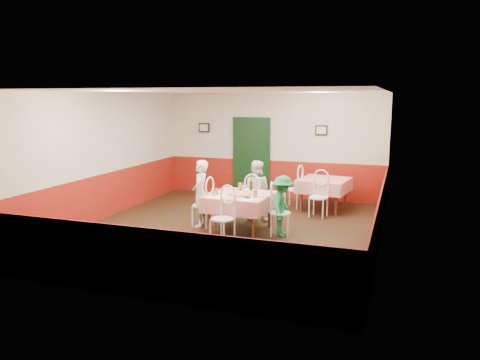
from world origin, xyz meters
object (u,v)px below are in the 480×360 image
(chair_left, at_px, (203,205))
(chair_far, at_px, (255,201))
(chair_right, at_px, (280,213))
(diner_right, at_px, (283,206))
(glass_a, at_px, (216,192))
(pizza, at_px, (240,194))
(chair_second_a, at_px, (293,189))
(chair_second_b, at_px, (318,198))
(wallet, at_px, (248,198))
(glass_b, at_px, (255,194))
(second_table, at_px, (324,194))
(diner_left, at_px, (200,193))
(chair_near, at_px, (222,219))
(beer_bottle, at_px, (251,185))
(diner_far, at_px, (256,191))
(glass_c, at_px, (240,186))
(main_table, at_px, (240,213))

(chair_left, relative_size, chair_far, 1.00)
(chair_right, relative_size, diner_right, 0.75)
(glass_a, bearing_deg, pizza, 21.84)
(diner_right, bearing_deg, glass_a, 96.04)
(chair_right, distance_m, pizza, 0.88)
(diner_right, bearing_deg, chair_right, 84.13)
(chair_left, height_order, chair_second_a, same)
(chair_second_b, relative_size, wallet, 8.18)
(chair_second_b, bearing_deg, glass_b, -108.33)
(second_table, height_order, diner_left, diner_left)
(chair_right, relative_size, chair_second_b, 1.00)
(chair_left, distance_m, wallet, 1.22)
(chair_far, bearing_deg, chair_near, 89.21)
(chair_left, xyz_separation_m, diner_left, (-0.05, 0.00, 0.25))
(beer_bottle, xyz_separation_m, diner_left, (-1.01, -0.31, -0.18))
(pizza, relative_size, diner_far, 0.33)
(beer_bottle, distance_m, diner_far, 0.58)
(beer_bottle, distance_m, wallet, 0.71)
(glass_b, height_order, diner_left, diner_left)
(glass_b, height_order, diner_far, diner_far)
(chair_second_a, relative_size, diner_right, 0.75)
(beer_bottle, bearing_deg, chair_far, 97.27)
(pizza, height_order, beer_bottle, beer_bottle)
(chair_second_a, height_order, glass_c, glass_c)
(chair_second_b, xyz_separation_m, glass_c, (-1.45, -1.23, 0.39))
(glass_b, distance_m, diner_right, 0.59)
(chair_near, distance_m, glass_b, 0.86)
(main_table, distance_m, second_table, 2.72)
(diner_left, bearing_deg, chair_far, 120.47)
(glass_b, height_order, wallet, glass_b)
(chair_near, relative_size, diner_far, 0.67)
(chair_left, bearing_deg, second_table, 140.67)
(main_table, relative_size, wallet, 11.09)
(second_table, height_order, wallet, wallet)
(diner_left, relative_size, diner_far, 1.05)
(chair_left, distance_m, chair_second_a, 2.72)
(second_table, distance_m, chair_second_b, 0.75)
(chair_far, bearing_deg, glass_b, 110.21)
(chair_second_b, xyz_separation_m, glass_a, (-1.73, -1.88, 0.38))
(second_table, xyz_separation_m, diner_left, (-2.21, -2.33, 0.33))
(main_table, bearing_deg, chair_left, 176.58)
(chair_near, distance_m, wallet, 0.70)
(diner_left, bearing_deg, chair_right, 77.11)
(second_table, distance_m, chair_near, 3.51)
(chair_second_b, relative_size, glass_a, 6.88)
(chair_right, bearing_deg, glass_c, 54.25)
(chair_right, relative_size, beer_bottle, 3.71)
(chair_near, bearing_deg, second_table, 84.80)
(main_table, distance_m, diner_right, 0.93)
(chair_far, xyz_separation_m, diner_right, (0.85, -0.90, 0.15))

